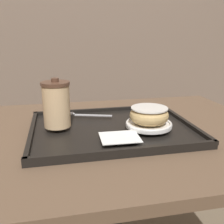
# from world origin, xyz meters

# --- Properties ---
(wall_behind) EXTENTS (8.00, 0.05, 2.40)m
(wall_behind) POSITION_xyz_m (0.00, 1.10, 1.20)
(wall_behind) COLOR #7A6656
(wall_behind) RESTS_ON ground_plane
(cafe_table) EXTENTS (1.07, 0.78, 0.75)m
(cafe_table) POSITION_xyz_m (0.00, 0.00, 0.59)
(cafe_table) COLOR brown
(cafe_table) RESTS_ON ground_plane
(serving_tray) EXTENTS (0.50, 0.39, 0.02)m
(serving_tray) POSITION_xyz_m (0.00, -0.01, 0.76)
(serving_tray) COLOR black
(serving_tray) RESTS_ON cafe_table
(napkin_paper) EXTENTS (0.11, 0.10, 0.00)m
(napkin_paper) POSITION_xyz_m (0.00, -0.12, 0.77)
(napkin_paper) COLOR white
(napkin_paper) RESTS_ON serving_tray
(coffee_cup_front) EXTENTS (0.09, 0.09, 0.15)m
(coffee_cup_front) POSITION_xyz_m (-0.17, 0.01, 0.84)
(coffee_cup_front) COLOR #E0B784
(coffee_cup_front) RESTS_ON serving_tray
(plate_with_chocolate_donut) EXTENTS (0.14, 0.14, 0.01)m
(plate_with_chocolate_donut) POSITION_xyz_m (0.11, -0.05, 0.78)
(plate_with_chocolate_donut) COLOR white
(plate_with_chocolate_donut) RESTS_ON serving_tray
(donut_chocolate_glazed) EXTENTS (0.12, 0.12, 0.05)m
(donut_chocolate_glazed) POSITION_xyz_m (0.11, -0.05, 0.81)
(donut_chocolate_glazed) COLOR #DBB270
(donut_chocolate_glazed) RESTS_ON plate_with_chocolate_donut
(spoon) EXTENTS (0.16, 0.06, 0.01)m
(spoon) POSITION_xyz_m (-0.10, 0.11, 0.78)
(spoon) COLOR silver
(spoon) RESTS_ON serving_tray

